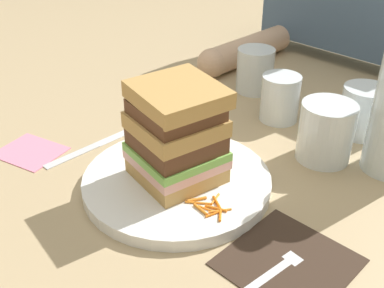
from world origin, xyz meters
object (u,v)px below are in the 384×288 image
(empty_tumbler_0, at_px, (363,111))
(fork, at_px, (275,269))
(sandwich, at_px, (176,135))
(napkin_pink, at_px, (30,151))
(napkin_dark, at_px, (288,262))
(juice_glass, at_px, (325,135))
(empty_tumbler_2, at_px, (255,70))
(empty_tumbler_1, at_px, (280,98))
(knife, at_px, (96,145))
(main_plate, at_px, (177,181))

(empty_tumbler_0, bearing_deg, fork, -75.87)
(fork, relative_size, empty_tumbler_0, 1.99)
(sandwich, xyz_separation_m, napkin_pink, (-0.23, -0.10, -0.08))
(fork, bearing_deg, napkin_dark, 84.82)
(juice_glass, bearing_deg, empty_tumbler_2, 152.41)
(empty_tumbler_1, bearing_deg, sandwich, -85.31)
(napkin_dark, xyz_separation_m, knife, (-0.37, -0.01, 0.00))
(main_plate, distance_m, juice_glass, 0.24)
(main_plate, height_order, empty_tumbler_0, empty_tumbler_0)
(empty_tumbler_0, distance_m, napkin_pink, 0.55)
(napkin_pink, bearing_deg, empty_tumbler_0, 51.79)
(main_plate, xyz_separation_m, fork, (0.20, -0.03, -0.00))
(main_plate, relative_size, juice_glass, 2.88)
(main_plate, xyz_separation_m, empty_tumbler_0, (0.11, 0.33, 0.03))
(empty_tumbler_2, bearing_deg, empty_tumbler_0, -2.21)
(napkin_dark, xyz_separation_m, napkin_pink, (-0.43, -0.09, -0.00))
(empty_tumbler_1, relative_size, empty_tumbler_2, 0.95)
(empty_tumbler_1, bearing_deg, knife, -118.11)
(fork, bearing_deg, main_plate, 170.60)
(juice_glass, distance_m, empty_tumbler_0, 0.11)
(empty_tumbler_2, distance_m, napkin_pink, 0.45)
(knife, relative_size, napkin_pink, 2.04)
(sandwich, xyz_separation_m, knife, (-0.17, -0.02, -0.08))
(sandwich, distance_m, juice_glass, 0.24)
(main_plate, distance_m, napkin_dark, 0.20)
(fork, bearing_deg, napkin_pink, -170.66)
(sandwich, xyz_separation_m, juice_glass, (0.10, 0.21, -0.04))
(napkin_dark, relative_size, knife, 0.68)
(empty_tumbler_0, height_order, empty_tumbler_2, empty_tumbler_2)
(sandwich, relative_size, empty_tumbler_1, 1.68)
(fork, relative_size, knife, 0.83)
(main_plate, relative_size, napkin_pink, 2.70)
(empty_tumbler_1, xyz_separation_m, napkin_pink, (-0.21, -0.37, -0.04))
(fork, distance_m, napkin_pink, 0.43)
(napkin_dark, bearing_deg, juice_glass, 113.01)
(napkin_dark, height_order, juice_glass, juice_glass)
(sandwich, distance_m, knife, 0.19)
(napkin_dark, relative_size, empty_tumbler_2, 1.57)
(main_plate, height_order, napkin_dark, main_plate)
(knife, bearing_deg, main_plate, 5.44)
(juice_glass, relative_size, empty_tumbler_0, 1.10)
(sandwich, distance_m, fork, 0.21)
(napkin_dark, distance_m, napkin_pink, 0.44)
(empty_tumbler_0, bearing_deg, napkin_pink, -128.21)
(main_plate, bearing_deg, napkin_dark, -2.96)
(juice_glass, xyz_separation_m, empty_tumbler_1, (-0.13, 0.06, 0.00))
(empty_tumbler_2, height_order, napkin_pink, empty_tumbler_2)
(sandwich, xyz_separation_m, napkin_dark, (0.20, -0.01, -0.08))
(juice_glass, distance_m, empty_tumbler_1, 0.14)
(fork, height_order, knife, fork)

